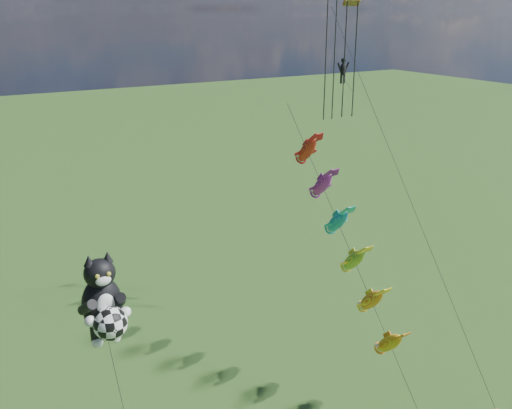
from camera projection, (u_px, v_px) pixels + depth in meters
cat_kite_rig at (104, 304)px, 26.64m from camera, size 2.18×4.02×11.68m
fish_windsock_rig at (346, 241)px, 33.82m from camera, size 1.20×15.96×16.40m
parafoil_rig at (346, 63)px, 38.90m from camera, size 1.80×17.54×23.94m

